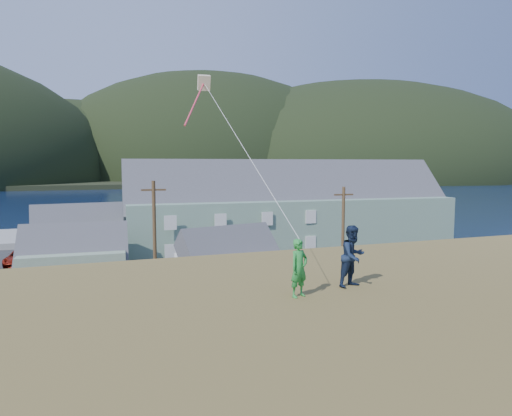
{
  "coord_description": "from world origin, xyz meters",
  "views": [
    {
      "loc": [
        -4.99,
        -28.79,
        10.56
      ],
      "look_at": [
        1.01,
        -11.57,
        8.8
      ],
      "focal_mm": 32.0,
      "sensor_mm": 36.0,
      "label": 1
    }
  ],
  "objects_px": {
    "lodge": "(291,210)",
    "shed_white": "(230,261)",
    "wharf": "(92,235)",
    "shed_palegreen_near": "(75,257)",
    "shed_palegreen_far": "(81,231)",
    "kite_flyer_navy": "(353,256)",
    "kite_flyer_green": "(299,268)"
  },
  "relations": [
    {
      "from": "wharf",
      "to": "shed_palegreen_far",
      "type": "distance_m",
      "value": 12.53
    },
    {
      "from": "kite_flyer_navy",
      "to": "shed_palegreen_near",
      "type": "bearing_deg",
      "value": 87.71
    },
    {
      "from": "lodge",
      "to": "kite_flyer_green",
      "type": "distance_m",
      "value": 42.56
    },
    {
      "from": "shed_palegreen_far",
      "to": "kite_flyer_green",
      "type": "relative_size",
      "value": 7.63
    },
    {
      "from": "kite_flyer_green",
      "to": "lodge",
      "type": "bearing_deg",
      "value": 44.86
    },
    {
      "from": "shed_white",
      "to": "kite_flyer_green",
      "type": "xyz_separation_m",
      "value": [
        -5.48,
        -25.56,
        5.44
      ]
    },
    {
      "from": "shed_palegreen_near",
      "to": "kite_flyer_navy",
      "type": "bearing_deg",
      "value": -72.11
    },
    {
      "from": "lodge",
      "to": "shed_palegreen_far",
      "type": "relative_size",
      "value": 3.42
    },
    {
      "from": "shed_white",
      "to": "wharf",
      "type": "bearing_deg",
      "value": 95.57
    },
    {
      "from": "lodge",
      "to": "shed_white",
      "type": "relative_size",
      "value": 4.22
    },
    {
      "from": "shed_white",
      "to": "lodge",
      "type": "bearing_deg",
      "value": 36.64
    },
    {
      "from": "lodge",
      "to": "shed_palegreen_far",
      "type": "xyz_separation_m",
      "value": [
        -23.5,
        7.17,
        -2.39
      ]
    },
    {
      "from": "kite_flyer_green",
      "to": "kite_flyer_navy",
      "type": "xyz_separation_m",
      "value": [
        1.8,
        0.4,
        0.11
      ]
    },
    {
      "from": "wharf",
      "to": "shed_palegreen_near",
      "type": "height_order",
      "value": "shed_palegreen_near"
    },
    {
      "from": "shed_palegreen_far",
      "to": "kite_flyer_navy",
      "type": "height_order",
      "value": "kite_flyer_navy"
    },
    {
      "from": "kite_flyer_green",
      "to": "kite_flyer_navy",
      "type": "distance_m",
      "value": 1.85
    },
    {
      "from": "shed_palegreen_far",
      "to": "kite_flyer_navy",
      "type": "xyz_separation_m",
      "value": [
        8.51,
        -45.78,
        5.29
      ]
    },
    {
      "from": "shed_white",
      "to": "kite_flyer_green",
      "type": "relative_size",
      "value": 6.18
    },
    {
      "from": "shed_palegreen_near",
      "to": "shed_palegreen_far",
      "type": "bearing_deg",
      "value": 92.08
    },
    {
      "from": "shed_palegreen_near",
      "to": "kite_flyer_green",
      "type": "height_order",
      "value": "kite_flyer_green"
    },
    {
      "from": "lodge",
      "to": "kite_flyer_navy",
      "type": "height_order",
      "value": "lodge"
    },
    {
      "from": "lodge",
      "to": "shed_white",
      "type": "bearing_deg",
      "value": -127.55
    },
    {
      "from": "wharf",
      "to": "shed_white",
      "type": "xyz_separation_m",
      "value": [
        11.24,
        -32.9,
        2.05
      ]
    },
    {
      "from": "wharf",
      "to": "shed_white",
      "type": "bearing_deg",
      "value": -71.13
    },
    {
      "from": "lodge",
      "to": "shed_white",
      "type": "xyz_separation_m",
      "value": [
        -11.31,
        -13.45,
        -2.65
      ]
    },
    {
      "from": "shed_palegreen_near",
      "to": "kite_flyer_navy",
      "type": "xyz_separation_m",
      "value": [
        8.62,
        -31.35,
        5.59
      ]
    },
    {
      "from": "lodge",
      "to": "shed_white",
      "type": "height_order",
      "value": "lodge"
    },
    {
      "from": "wharf",
      "to": "shed_white",
      "type": "height_order",
      "value": "shed_white"
    },
    {
      "from": "wharf",
      "to": "kite_flyer_green",
      "type": "distance_m",
      "value": 59.22
    },
    {
      "from": "lodge",
      "to": "shed_palegreen_near",
      "type": "height_order",
      "value": "lodge"
    },
    {
      "from": "wharf",
      "to": "shed_palegreen_near",
      "type": "bearing_deg",
      "value": -92.27
    },
    {
      "from": "lodge",
      "to": "kite_flyer_navy",
      "type": "xyz_separation_m",
      "value": [
        -14.99,
        -38.61,
        2.9
      ]
    }
  ]
}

